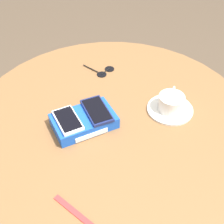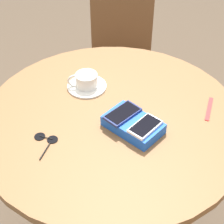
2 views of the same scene
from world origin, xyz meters
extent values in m
plane|color=brown|center=(0.00, 0.00, 0.00)|extent=(8.00, 8.00, 0.00)
cylinder|color=#2D2D2D|center=(0.00, 0.00, 0.01)|extent=(0.41, 0.41, 0.02)
cylinder|color=#2D2D2D|center=(0.00, 0.00, 0.38)|extent=(0.07, 0.07, 0.72)
cylinder|color=brown|center=(0.00, 0.00, 0.75)|extent=(1.01, 1.01, 0.03)
cube|color=blue|center=(-0.10, 0.01, 0.79)|extent=(0.21, 0.14, 0.04)
cube|color=white|center=(-0.11, -0.06, 0.78)|extent=(0.11, 0.01, 0.02)
cube|color=silver|center=(-0.16, 0.01, 0.81)|extent=(0.07, 0.12, 0.01)
cube|color=black|center=(-0.16, 0.01, 0.82)|extent=(0.06, 0.11, 0.00)
cube|color=navy|center=(-0.06, 0.01, 0.81)|extent=(0.08, 0.14, 0.01)
cube|color=black|center=(-0.06, 0.01, 0.82)|extent=(0.07, 0.13, 0.00)
cylinder|color=silver|center=(0.20, -0.07, 0.77)|extent=(0.16, 0.16, 0.01)
cylinder|color=silver|center=(0.20, -0.07, 0.80)|extent=(0.09, 0.09, 0.06)
cylinder|color=tan|center=(0.20, -0.07, 0.82)|extent=(0.08, 0.08, 0.00)
torus|color=silver|center=(0.23, -0.04, 0.80)|extent=(0.05, 0.05, 0.06)
cube|color=red|center=(-0.26, -0.27, 0.77)|extent=(0.07, 0.14, 0.00)
cylinder|color=black|center=(0.13, 0.25, 0.77)|extent=(0.04, 0.04, 0.00)
cylinder|color=black|center=(0.08, 0.23, 0.77)|extent=(0.04, 0.04, 0.00)
cylinder|color=black|center=(0.10, 0.24, 0.77)|extent=(0.05, 0.02, 0.00)
cylinder|color=black|center=(0.06, 0.29, 0.77)|extent=(0.03, 0.08, 0.00)
camera|label=1|loc=(-0.38, -0.69, 1.53)|focal=50.00mm
camera|label=2|loc=(-0.68, 0.82, 1.71)|focal=60.00mm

